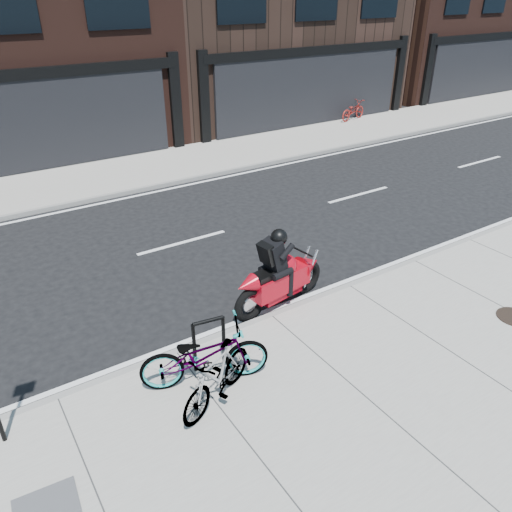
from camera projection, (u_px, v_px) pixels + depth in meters
ground at (221, 277)px, 11.09m from camera, size 120.00×120.00×0.00m
sidewalk_near at (388, 419)px, 7.38m from camera, size 60.00×6.00×0.13m
sidewalk_far at (108, 176)px, 16.77m from camera, size 60.00×3.50×0.13m
bike_rack at (209, 339)px, 8.05m from camera, size 0.56×0.14×0.95m
bicycle_front at (204, 355)px, 7.74m from camera, size 2.15×1.34×1.07m
bicycle_rear at (217, 377)px, 7.38m from camera, size 1.66×1.09×0.97m
motorcycle at (284, 274)px, 9.85m from camera, size 2.30×0.71×1.72m
bicycle_far at (353, 110)px, 23.25m from camera, size 1.76×0.96×0.88m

